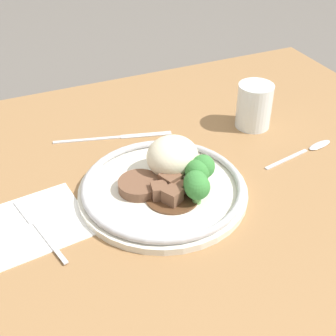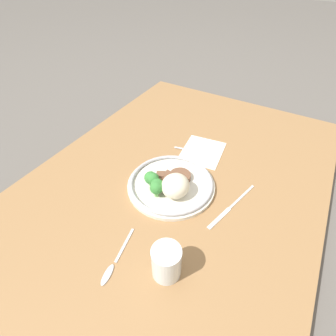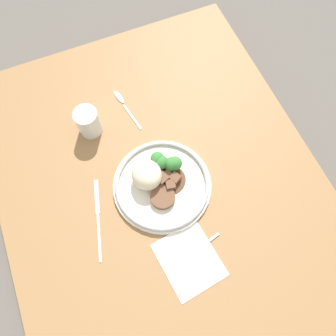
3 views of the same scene
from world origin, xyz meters
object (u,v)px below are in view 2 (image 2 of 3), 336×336
at_px(juice_glass, 166,263).
at_px(fork, 201,152).
at_px(knife, 231,207).
at_px(plate, 170,183).
at_px(spoon, 112,267).

xyz_separation_m(juice_glass, fork, (-0.47, -0.12, -0.04)).
height_order(juice_glass, knife, juice_glass).
relative_size(plate, spoon, 1.68).
height_order(plate, fork, plate).
height_order(fork, knife, fork).
distance_m(plate, juice_glass, 0.28).
distance_m(fork, spoon, 0.52).
bearing_deg(spoon, plate, 170.57).
height_order(juice_glass, fork, juice_glass).
relative_size(juice_glass, knife, 0.40).
relative_size(juice_glass, spoon, 0.54).
bearing_deg(juice_glass, plate, -151.91).
bearing_deg(knife, spoon, -15.21).
relative_size(plate, juice_glass, 3.09).
bearing_deg(plate, knife, 96.45).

